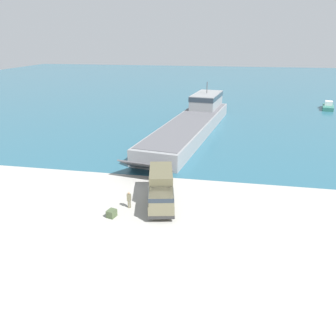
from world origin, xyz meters
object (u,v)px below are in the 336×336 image
military_truck (161,189)px  moored_boat_a (328,107)px  landing_craft (194,120)px  cargo_crate (112,213)px  soldier_on_ramp (129,199)px

military_truck → moored_boat_a: bearing=139.7°
landing_craft → cargo_crate: 34.71m
military_truck → soldier_on_ramp: military_truck is taller
landing_craft → military_truck: landing_craft is taller
soldier_on_ramp → cargo_crate: bearing=138.8°
moored_boat_a → cargo_crate: 69.98m
military_truck → moored_boat_a: (30.99, 56.72, -1.07)m
landing_craft → moored_boat_a: 40.37m
soldier_on_ramp → cargo_crate: (-1.18, -2.12, -0.69)m
soldier_on_ramp → cargo_crate: 2.52m
cargo_crate → military_truck: bearing=41.5°
landing_craft → soldier_on_ramp: 32.44m
cargo_crate → landing_craft: bearing=82.6°
landing_craft → soldier_on_ramp: (-3.26, -32.27, -0.90)m
military_truck → cargo_crate: size_ratio=9.19×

